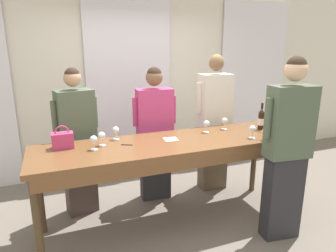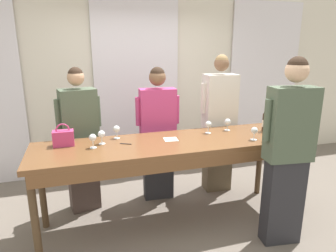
{
  "view_description": "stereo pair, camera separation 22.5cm",
  "coord_description": "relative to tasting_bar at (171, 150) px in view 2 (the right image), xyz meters",
  "views": [
    {
      "loc": [
        -1.13,
        -2.83,
        1.97
      ],
      "look_at": [
        0.0,
        0.08,
        1.12
      ],
      "focal_mm": 32.0,
      "sensor_mm": 36.0,
      "label": 1
    },
    {
      "loc": [
        -0.92,
        -2.91,
        1.97
      ],
      "look_at": [
        0.0,
        0.08,
        1.12
      ],
      "focal_mm": 32.0,
      "sensor_mm": 36.0,
      "label": 2
    }
  ],
  "objects": [
    {
      "name": "guest_olive_jacket",
      "position": [
        -0.92,
        0.65,
        -0.0
      ],
      "size": [
        0.52,
        0.32,
        1.74
      ],
      "color": "#473833",
      "rests_on": "ground_plane"
    },
    {
      "name": "guest_cream_sweater",
      "position": [
        0.88,
        0.65,
        0.06
      ],
      "size": [
        0.53,
        0.28,
        1.86
      ],
      "color": "brown",
      "rests_on": "ground_plane"
    },
    {
      "name": "wine_glass_center_left",
      "position": [
        -0.8,
        0.05,
        0.19
      ],
      "size": [
        0.07,
        0.07,
        0.14
      ],
      "color": "white",
      "rests_on": "tasting_bar"
    },
    {
      "name": "host_pouring",
      "position": [
        0.99,
        -0.62,
        0.09
      ],
      "size": [
        0.56,
        0.27,
        1.88
      ],
      "color": "#28282D",
      "rests_on": "ground_plane"
    },
    {
      "name": "handbag",
      "position": [
        -1.08,
        0.21,
        0.18
      ],
      "size": [
        0.21,
        0.12,
        0.23
      ],
      "color": "#C63870",
      "rests_on": "tasting_bar"
    },
    {
      "name": "wine_glass_front_right",
      "position": [
        0.52,
        0.19,
        0.19
      ],
      "size": [
        0.07,
        0.07,
        0.14
      ],
      "color": "white",
      "rests_on": "tasting_bar"
    },
    {
      "name": "wall_back",
      "position": [
        0.0,
        1.81,
        0.52
      ],
      "size": [
        12.0,
        0.06,
        2.8
      ],
      "color": "silver",
      "rests_on": "ground_plane"
    },
    {
      "name": "wine_glass_back_left",
      "position": [
        0.88,
        -0.19,
        0.19
      ],
      "size": [
        0.07,
        0.07,
        0.14
      ],
      "color": "white",
      "rests_on": "tasting_bar"
    },
    {
      "name": "wine_glass_front_left",
      "position": [
        0.79,
        0.23,
        0.19
      ],
      "size": [
        0.07,
        0.07,
        0.14
      ],
      "color": "white",
      "rests_on": "tasting_bar"
    },
    {
      "name": "wine_glass_center_mid",
      "position": [
        -0.71,
        0.15,
        0.19
      ],
      "size": [
        0.07,
        0.07,
        0.14
      ],
      "color": "white",
      "rests_on": "tasting_bar"
    },
    {
      "name": "curtain_panel_center",
      "position": [
        0.0,
        1.75,
        0.46
      ],
      "size": [
        1.32,
        0.03,
        2.69
      ],
      "color": "white",
      "rests_on": "ground_plane"
    },
    {
      "name": "tasting_bar",
      "position": [
        0.0,
        0.0,
        0.0
      ],
      "size": [
        2.87,
        0.79,
        0.97
      ],
      "color": "brown",
      "rests_on": "ground_plane"
    },
    {
      "name": "pen",
      "position": [
        -0.47,
        0.07,
        0.1
      ],
      "size": [
        0.11,
        0.06,
        0.01
      ],
      "color": "black",
      "rests_on": "tasting_bar"
    },
    {
      "name": "wine_glass_front_mid",
      "position": [
        0.98,
        -0.3,
        0.19
      ],
      "size": [
        0.07,
        0.07,
        0.14
      ],
      "color": "white",
      "rests_on": "tasting_bar"
    },
    {
      "name": "wine_glass_center_right",
      "position": [
        -0.53,
        0.3,
        0.19
      ],
      "size": [
        0.07,
        0.07,
        0.14
      ],
      "color": "white",
      "rests_on": "tasting_bar"
    },
    {
      "name": "napkin",
      "position": [
        0.03,
        0.09,
        0.09
      ],
      "size": [
        0.16,
        0.16,
        0.0
      ],
      "color": "white",
      "rests_on": "tasting_bar"
    },
    {
      "name": "guest_pink_top",
      "position": [
        0.03,
        0.65,
        0.01
      ],
      "size": [
        0.56,
        0.24,
        1.72
      ],
      "color": "#28282D",
      "rests_on": "ground_plane"
    },
    {
      "name": "ground_plane",
      "position": [
        0.0,
        0.03,
        -0.88
      ],
      "size": [
        18.0,
        18.0,
        0.0
      ],
      "primitive_type": "plane",
      "color": "#70665B"
    },
    {
      "name": "wine_bottle",
      "position": [
        1.21,
        0.08,
        0.21
      ],
      "size": [
        0.07,
        0.07,
        0.33
      ],
      "color": "black",
      "rests_on": "tasting_bar"
    },
    {
      "name": "curtain_panel_right",
      "position": [
        2.29,
        1.75,
        0.46
      ],
      "size": [
        1.32,
        0.03,
        2.69
      ],
      "color": "white",
      "rests_on": "ground_plane"
    }
  ]
}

